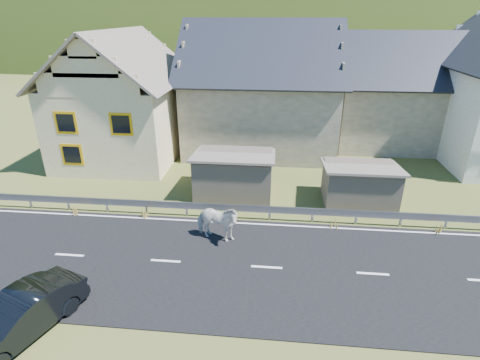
# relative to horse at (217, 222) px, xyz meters

# --- Properties ---
(ground) EXTENTS (160.00, 160.00, 0.00)m
(ground) POSITION_rel_horse_xyz_m (2.20, -1.72, -0.90)
(ground) COLOR #3D4919
(ground) RESTS_ON ground
(road) EXTENTS (60.00, 7.00, 0.04)m
(road) POSITION_rel_horse_xyz_m (2.20, -1.72, -0.88)
(road) COLOR black
(road) RESTS_ON ground
(lane_markings) EXTENTS (60.00, 6.60, 0.01)m
(lane_markings) POSITION_rel_horse_xyz_m (2.20, -1.72, -0.86)
(lane_markings) COLOR silver
(lane_markings) RESTS_ON road
(guardrail) EXTENTS (28.10, 0.09, 0.75)m
(guardrail) POSITION_rel_horse_xyz_m (2.20, 1.97, -0.34)
(guardrail) COLOR #93969B
(guardrail) RESTS_ON ground
(shed_left) EXTENTS (4.30, 3.30, 2.40)m
(shed_left) POSITION_rel_horse_xyz_m (0.20, 4.78, 0.20)
(shed_left) COLOR #675C4E
(shed_left) RESTS_ON ground
(shed_right) EXTENTS (3.80, 2.90, 2.20)m
(shed_right) POSITION_rel_horse_xyz_m (6.70, 4.28, 0.10)
(shed_right) COLOR #675C4E
(shed_right) RESTS_ON ground
(house_cream) EXTENTS (7.80, 9.80, 8.30)m
(house_cream) POSITION_rel_horse_xyz_m (-7.80, 10.28, 3.45)
(house_cream) COLOR #FCE7B3
(house_cream) RESTS_ON ground
(house_stone_a) EXTENTS (10.80, 9.80, 8.90)m
(house_stone_a) POSITION_rel_horse_xyz_m (1.20, 13.28, 3.73)
(house_stone_a) COLOR #AFA38B
(house_stone_a) RESTS_ON ground
(house_stone_b) EXTENTS (9.80, 8.80, 8.10)m
(house_stone_b) POSITION_rel_horse_xyz_m (11.20, 15.28, 3.33)
(house_stone_b) COLOR #AFA38B
(house_stone_b) RESTS_ON ground
(mountain) EXTENTS (440.00, 280.00, 260.00)m
(mountain) POSITION_rel_horse_xyz_m (7.20, 178.28, -20.90)
(mountain) COLOR #243910
(mountain) RESTS_ON ground
(conifer_patch) EXTENTS (76.00, 50.00, 28.00)m
(conifer_patch) POSITION_rel_horse_xyz_m (-52.80, 108.28, 5.10)
(conifer_patch) COLOR black
(conifer_patch) RESTS_ON ground
(horse) EXTENTS (1.41, 2.21, 1.73)m
(horse) POSITION_rel_horse_xyz_m (0.00, 0.00, 0.00)
(horse) COLOR silver
(horse) RESTS_ON road
(car) EXTENTS (2.77, 4.38, 1.36)m
(car) POSITION_rel_horse_xyz_m (-5.11, -5.72, -0.22)
(car) COLOR black
(car) RESTS_ON ground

